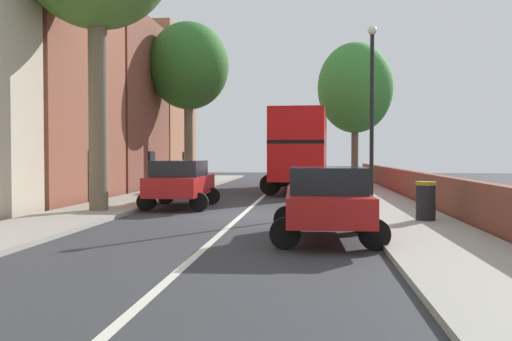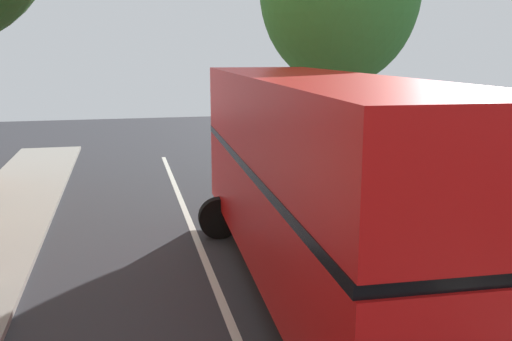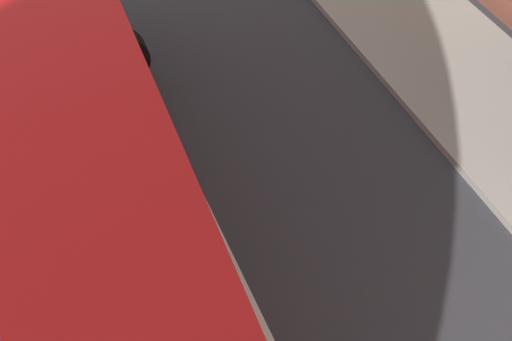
{
  "view_description": "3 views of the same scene",
  "coord_description": "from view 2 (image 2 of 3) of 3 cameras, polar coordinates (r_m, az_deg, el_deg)",
  "views": [
    {
      "loc": [
        2.15,
        -17.39,
        1.91
      ],
      "look_at": [
        -0.41,
        8.64,
        1.16
      ],
      "focal_mm": 38.74,
      "sensor_mm": 36.0,
      "label": 1
    },
    {
      "loc": [
        -1.59,
        2.67,
        4.48
      ],
      "look_at": [
        0.6,
        12.01,
        2.46
      ],
      "focal_mm": 39.88,
      "sensor_mm": 36.0,
      "label": 2
    },
    {
      "loc": [
        0.76,
        14.66,
        5.85
      ],
      "look_at": [
        -0.48,
        12.06,
        1.55
      ],
      "focal_mm": 33.63,
      "sensor_mm": 36.0,
      "label": 3
    }
  ],
  "objects": [
    {
      "name": "double_decker_bus",
      "position": [
        10.23,
        5.89,
        -0.15
      ],
      "size": [
        3.85,
        10.83,
        4.06
      ],
      "color": "red",
      "rests_on": "ground"
    }
  ]
}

